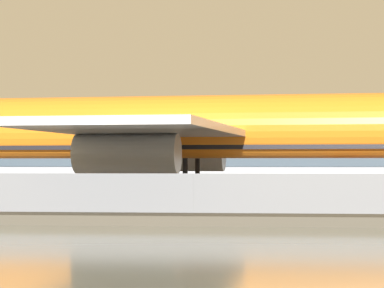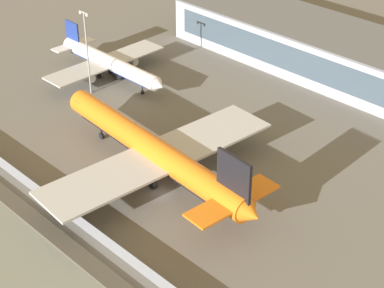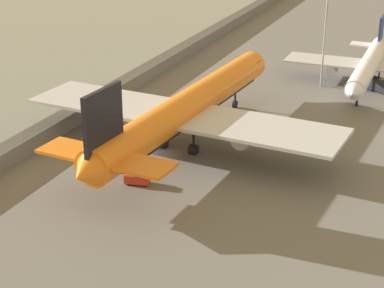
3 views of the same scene
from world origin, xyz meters
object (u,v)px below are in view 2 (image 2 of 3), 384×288
(cargo_jet_orange, at_px, (155,151))
(passenger_jet_white, at_px, (108,63))
(ops_van, at_px, (125,73))
(baggage_tug, at_px, (208,208))
(apron_light_mast_apron_west, at_px, (87,48))

(cargo_jet_orange, relative_size, passenger_jet_white, 1.48)
(passenger_jet_white, bearing_deg, ops_van, 48.00)
(passenger_jet_white, height_order, baggage_tug, passenger_jet_white)
(ops_van, bearing_deg, passenger_jet_white, -132.00)
(cargo_jet_orange, bearing_deg, passenger_jet_white, 152.78)
(passenger_jet_white, height_order, ops_van, passenger_jet_white)
(cargo_jet_orange, distance_m, passenger_jet_white, 44.19)
(baggage_tug, height_order, ops_van, ops_van)
(cargo_jet_orange, relative_size, apron_light_mast_apron_west, 2.77)
(passenger_jet_white, xyz_separation_m, ops_van, (2.47, 2.74, -2.79))
(baggage_tug, bearing_deg, apron_light_mast_apron_west, 165.73)
(cargo_jet_orange, distance_m, ops_van, 43.59)
(cargo_jet_orange, height_order, passenger_jet_white, cargo_jet_orange)
(passenger_jet_white, relative_size, ops_van, 6.69)
(ops_van, xyz_separation_m, apron_light_mast_apron_west, (0.82, -10.81, 9.88))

